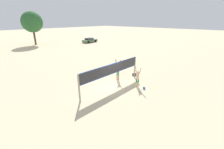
{
  "coord_description": "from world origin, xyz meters",
  "views": [
    {
      "loc": [
        -9.68,
        -8.92,
        6.17
      ],
      "look_at": [
        0.0,
        0.0,
        1.28
      ],
      "focal_mm": 24.0,
      "sensor_mm": 36.0,
      "label": 1
    }
  ],
  "objects_px": {
    "volleyball_net": "(112,71)",
    "tree_left_cluster": "(32,22)",
    "player_blocker": "(118,69)",
    "parked_car_mid": "(90,40)",
    "player_spiker": "(138,77)",
    "gear_bag": "(134,74)",
    "volleyball": "(144,88)"
  },
  "relations": [
    {
      "from": "volleyball_net",
      "to": "player_blocker",
      "type": "xyz_separation_m",
      "value": [
        1.74,
        0.76,
        -0.42
      ]
    },
    {
      "from": "player_blocker",
      "to": "parked_car_mid",
      "type": "relative_size",
      "value": 0.49
    },
    {
      "from": "player_spiker",
      "to": "volleyball",
      "type": "height_order",
      "value": "player_spiker"
    },
    {
      "from": "volleyball_net",
      "to": "volleyball",
      "type": "bearing_deg",
      "value": -56.44
    },
    {
      "from": "volleyball",
      "to": "parked_car_mid",
      "type": "distance_m",
      "value": 31.32
    },
    {
      "from": "tree_left_cluster",
      "to": "parked_car_mid",
      "type": "bearing_deg",
      "value": -30.89
    },
    {
      "from": "volleyball_net",
      "to": "parked_car_mid",
      "type": "relative_size",
      "value": 1.65
    },
    {
      "from": "player_spiker",
      "to": "tree_left_cluster",
      "type": "xyz_separation_m",
      "value": [
        3.83,
        33.41,
        4.43
      ]
    },
    {
      "from": "parked_car_mid",
      "to": "player_spiker",
      "type": "bearing_deg",
      "value": -127.24
    },
    {
      "from": "volleyball_net",
      "to": "volleyball",
      "type": "distance_m",
      "value": 3.39
    },
    {
      "from": "parked_car_mid",
      "to": "player_blocker",
      "type": "bearing_deg",
      "value": -129.76
    },
    {
      "from": "volleyball_net",
      "to": "player_blocker",
      "type": "distance_m",
      "value": 1.94
    },
    {
      "from": "player_blocker",
      "to": "tree_left_cluster",
      "type": "xyz_separation_m",
      "value": [
        3.79,
        30.9,
        4.29
      ]
    },
    {
      "from": "volleyball",
      "to": "parked_car_mid",
      "type": "relative_size",
      "value": 0.05
    },
    {
      "from": "player_spiker",
      "to": "gear_bag",
      "type": "height_order",
      "value": "player_spiker"
    },
    {
      "from": "gear_bag",
      "to": "tree_left_cluster",
      "type": "bearing_deg",
      "value": 87.38
    },
    {
      "from": "parked_car_mid",
      "to": "tree_left_cluster",
      "type": "height_order",
      "value": "tree_left_cluster"
    },
    {
      "from": "player_blocker",
      "to": "gear_bag",
      "type": "height_order",
      "value": "player_blocker"
    },
    {
      "from": "volleyball_net",
      "to": "tree_left_cluster",
      "type": "bearing_deg",
      "value": 80.11
    },
    {
      "from": "player_blocker",
      "to": "gear_bag",
      "type": "relative_size",
      "value": 5.61
    },
    {
      "from": "player_spiker",
      "to": "parked_car_mid",
      "type": "distance_m",
      "value": 30.64
    },
    {
      "from": "parked_car_mid",
      "to": "tree_left_cluster",
      "type": "bearing_deg",
      "value": 142.76
    },
    {
      "from": "player_blocker",
      "to": "parked_car_mid",
      "type": "height_order",
      "value": "player_blocker"
    },
    {
      "from": "player_spiker",
      "to": "player_blocker",
      "type": "distance_m",
      "value": 2.52
    },
    {
      "from": "player_blocker",
      "to": "gear_bag",
      "type": "bearing_deg",
      "value": 77.64
    },
    {
      "from": "gear_bag",
      "to": "parked_car_mid",
      "type": "height_order",
      "value": "parked_car_mid"
    },
    {
      "from": "gear_bag",
      "to": "tree_left_cluster",
      "type": "height_order",
      "value": "tree_left_cluster"
    },
    {
      "from": "player_blocker",
      "to": "parked_car_mid",
      "type": "xyz_separation_m",
      "value": [
        15.69,
        23.78,
        -0.62
      ]
    },
    {
      "from": "player_spiker",
      "to": "parked_car_mid",
      "type": "relative_size",
      "value": 0.43
    },
    {
      "from": "player_blocker",
      "to": "tree_left_cluster",
      "type": "distance_m",
      "value": 31.43
    },
    {
      "from": "volleyball_net",
      "to": "tree_left_cluster",
      "type": "distance_m",
      "value": 32.37
    },
    {
      "from": "volleyball_net",
      "to": "player_spiker",
      "type": "height_order",
      "value": "volleyball_net"
    }
  ]
}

